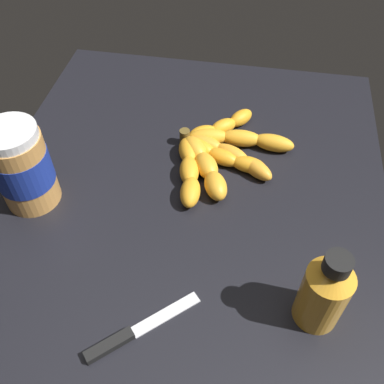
# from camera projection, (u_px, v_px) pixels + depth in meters

# --- Properties ---
(ground_plane) EXTENTS (0.87, 0.71, 0.04)m
(ground_plane) POSITION_uv_depth(u_px,v_px,m) (184.00, 205.00, 0.78)
(ground_plane) COLOR black
(banana_bunch) EXTENTS (0.29, 0.23, 0.04)m
(banana_bunch) POSITION_uv_depth(u_px,v_px,m) (218.00, 153.00, 0.81)
(banana_bunch) COLOR orange
(banana_bunch) RESTS_ON ground_plane
(peanut_butter_jar) EXTENTS (0.09, 0.09, 0.16)m
(peanut_butter_jar) POSITION_uv_depth(u_px,v_px,m) (22.00, 167.00, 0.71)
(peanut_butter_jar) COLOR #BF8442
(peanut_butter_jar) RESTS_ON ground_plane
(honey_bottle) EXTENTS (0.06, 0.06, 0.15)m
(honey_bottle) POSITION_uv_depth(u_px,v_px,m) (325.00, 292.00, 0.57)
(honey_bottle) COLOR gold
(honey_bottle) RESTS_ON ground_plane
(butter_knife) EXTENTS (0.13, 0.14, 0.01)m
(butter_knife) POSITION_uv_depth(u_px,v_px,m) (134.00, 332.00, 0.60)
(butter_knife) COLOR silver
(butter_knife) RESTS_ON ground_plane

